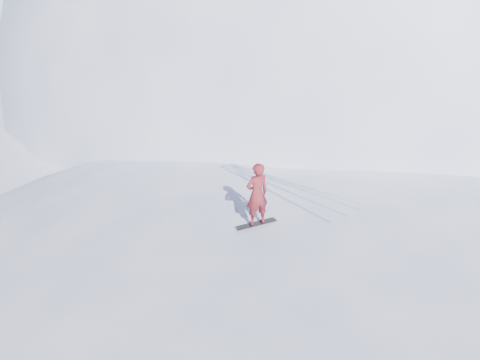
{
  "coord_description": "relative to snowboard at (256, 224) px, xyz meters",
  "views": [
    {
      "loc": [
        -9.61,
        -7.47,
        9.43
      ],
      "look_at": [
        -2.76,
        4.15,
        3.5
      ],
      "focal_mm": 35.0,
      "sensor_mm": 36.0,
      "label": 1
    }
  ],
  "objects": [
    {
      "name": "snowboarder",
      "position": [
        0.0,
        0.0,
        1.0
      ],
      "size": [
        0.76,
        0.52,
        1.99
      ],
      "primitive_type": "imported",
      "rotation": [
        0.0,
        0.0,
        3.07
      ],
      "color": "maroon",
      "rests_on": "snowboard"
    },
    {
      "name": "summit_peak",
      "position": [
        24.76,
        22.85,
        -2.41
      ],
      "size": [
        60.0,
        56.0,
        56.0
      ],
      "primitive_type": "ellipsoid",
      "color": "white",
      "rests_on": "ground"
    },
    {
      "name": "ground",
      "position": [
        2.76,
        -3.15,
        -2.41
      ],
      "size": [
        400.0,
        400.0,
        0.0
      ],
      "primitive_type": "plane",
      "color": "white",
      "rests_on": "ground"
    },
    {
      "name": "near_ridge",
      "position": [
        3.76,
        -0.15,
        -2.41
      ],
      "size": [
        36.0,
        28.0,
        4.8
      ],
      "primitive_type": "ellipsoid",
      "color": "white",
      "rests_on": "ground"
    },
    {
      "name": "peak_shoulder",
      "position": [
        12.76,
        16.85,
        -2.41
      ],
      "size": [
        28.0,
        24.0,
        18.0
      ],
      "primitive_type": "ellipsoid",
      "color": "white",
      "rests_on": "ground"
    },
    {
      "name": "board_tracks",
      "position": [
        2.32,
        1.87,
        0.01
      ],
      "size": [
        2.43,
        5.97,
        0.04
      ],
      "color": "silver",
      "rests_on": "ground"
    },
    {
      "name": "snowboard",
      "position": [
        0.0,
        0.0,
        0.0
      ],
      "size": [
        1.34,
        0.34,
        0.02
      ],
      "primitive_type": "cube",
      "rotation": [
        0.0,
        0.0,
        -0.07
      ],
      "color": "black",
      "rests_on": "near_ridge"
    },
    {
      "name": "wind_bumps",
      "position": [
        2.2,
        -1.03,
        -2.41
      ],
      "size": [
        16.0,
        14.4,
        1.0
      ],
      "color": "white",
      "rests_on": "ground"
    }
  ]
}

